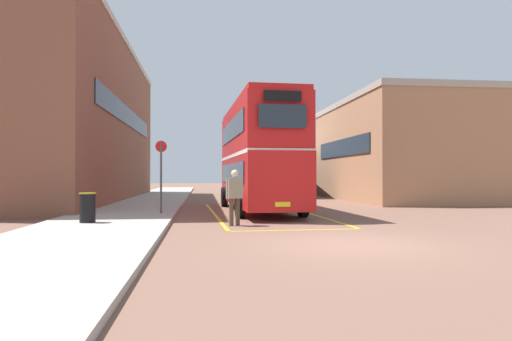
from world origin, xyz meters
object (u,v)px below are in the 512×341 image
(double_decker_bus, at_px, (258,155))
(single_deck_bus, at_px, (288,175))
(pedestrian_boarding, at_px, (235,193))
(bus_stop_sign, at_px, (161,170))
(litter_bin, at_px, (88,207))

(double_decker_bus, bearing_deg, single_deck_bus, 74.26)
(single_deck_bus, xyz_separation_m, pedestrian_boarding, (-5.52, -20.15, -0.60))
(double_decker_bus, distance_m, pedestrian_boarding, 6.06)
(bus_stop_sign, bearing_deg, single_deck_bus, 64.10)
(bus_stop_sign, bearing_deg, pedestrian_boarding, -52.63)
(litter_bin, bearing_deg, single_deck_bus, 63.21)
(single_deck_bus, xyz_separation_m, bus_stop_sign, (-8.13, -16.74, 0.18))
(double_decker_bus, xyz_separation_m, pedestrian_boarding, (-1.45, -5.70, -1.47))
(litter_bin, bearing_deg, bus_stop_sign, 58.86)
(double_decker_bus, distance_m, bus_stop_sign, 4.71)
(bus_stop_sign, bearing_deg, litter_bin, -121.14)
(single_deck_bus, bearing_deg, pedestrian_boarding, -105.33)
(litter_bin, bearing_deg, pedestrian_boarding, -2.15)
(pedestrian_boarding, distance_m, bus_stop_sign, 4.36)
(pedestrian_boarding, relative_size, litter_bin, 1.92)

